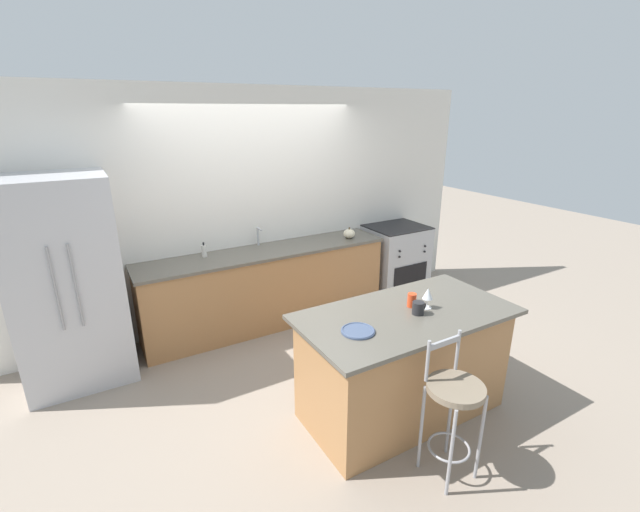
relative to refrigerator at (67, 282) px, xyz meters
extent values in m
plane|color=gray|center=(1.97, -0.25, -0.96)|extent=(18.00, 18.00, 0.00)
cube|color=silver|center=(1.97, 0.41, 0.39)|extent=(6.00, 0.07, 2.70)
cube|color=#A87547|center=(1.97, 0.11, -0.52)|extent=(2.87, 0.60, 0.89)
cube|color=#5B564C|center=(1.97, 0.11, -0.06)|extent=(2.90, 0.64, 0.03)
cube|color=black|center=(1.97, 0.11, -0.05)|extent=(0.56, 0.33, 0.01)
cylinder|color=#ADAFB5|center=(1.97, 0.31, 0.07)|extent=(0.02, 0.02, 0.22)
cylinder|color=#ADAFB5|center=(1.97, 0.25, 0.17)|extent=(0.02, 0.12, 0.02)
cube|color=#A87547|center=(2.31, -1.94, -0.52)|extent=(1.62, 0.78, 0.89)
cube|color=#5B564C|center=(2.31, -1.94, -0.05)|extent=(1.74, 0.90, 0.03)
cube|color=#BCBCC1|center=(0.00, 0.00, 0.00)|extent=(0.90, 0.78, 1.93)
cylinder|color=#939399|center=(-0.07, -0.40, 0.10)|extent=(0.02, 0.02, 0.73)
cylinder|color=#939399|center=(0.07, -0.40, 0.10)|extent=(0.02, 0.02, 0.73)
cube|color=#ADAFB5|center=(3.87, 0.06, -0.49)|extent=(0.76, 0.65, 0.94)
cube|color=black|center=(3.87, -0.27, -0.61)|extent=(0.55, 0.01, 0.30)
cube|color=black|center=(3.87, 0.06, -0.01)|extent=(0.76, 0.65, 0.02)
cylinder|color=black|center=(3.65, -0.27, -0.23)|extent=(0.03, 0.02, 0.03)
cylinder|color=black|center=(4.08, -0.27, -0.23)|extent=(0.03, 0.02, 0.03)
cylinder|color=black|center=(3.65, -0.27, -0.30)|extent=(0.03, 0.02, 0.03)
cylinder|color=black|center=(4.08, -0.27, -0.30)|extent=(0.03, 0.02, 0.03)
cylinder|color=#99999E|center=(2.02, -2.76, -0.62)|extent=(0.02, 0.02, 0.68)
cylinder|color=#99999E|center=(2.30, -2.76, -0.62)|extent=(0.02, 0.02, 0.68)
cylinder|color=#99999E|center=(2.02, -2.48, -0.62)|extent=(0.02, 0.02, 0.68)
cylinder|color=#99999E|center=(2.30, -2.48, -0.62)|extent=(0.02, 0.02, 0.68)
torus|color=#99999E|center=(2.16, -2.62, -0.75)|extent=(0.29, 0.29, 0.02)
cylinder|color=#7F705B|center=(2.16, -2.62, -0.26)|extent=(0.38, 0.38, 0.04)
cylinder|color=#99999E|center=(2.02, -2.48, -0.09)|extent=(0.02, 0.02, 0.30)
cylinder|color=#99999E|center=(2.30, -2.48, -0.09)|extent=(0.02, 0.02, 0.30)
cube|color=#99999E|center=(2.16, -2.48, 0.01)|extent=(0.28, 0.02, 0.04)
cylinder|color=#425170|center=(1.80, -2.00, -0.03)|extent=(0.25, 0.25, 0.01)
torus|color=#425170|center=(1.80, -2.00, -0.02)|extent=(0.24, 0.24, 0.01)
cylinder|color=white|center=(2.50, -1.96, -0.03)|extent=(0.08, 0.08, 0.00)
cylinder|color=white|center=(2.50, -1.96, 0.01)|extent=(0.01, 0.01, 0.08)
cone|color=white|center=(2.50, -1.96, 0.09)|extent=(0.08, 0.08, 0.09)
cylinder|color=#232326|center=(2.37, -2.00, 0.01)|extent=(0.09, 0.09, 0.10)
torus|color=#232326|center=(2.41, -2.00, 0.02)|extent=(0.07, 0.01, 0.07)
cylinder|color=red|center=(2.41, -1.88, 0.02)|extent=(0.07, 0.07, 0.11)
ellipsoid|color=beige|center=(3.07, 0.02, 0.01)|extent=(0.14, 0.14, 0.11)
cylinder|color=brown|center=(3.07, 0.02, 0.08)|extent=(0.02, 0.02, 0.02)
cylinder|color=silver|center=(1.31, 0.22, 0.02)|extent=(0.06, 0.06, 0.13)
cylinder|color=black|center=(1.31, 0.22, 0.10)|extent=(0.02, 0.02, 0.03)
camera|label=1|loc=(0.20, -4.23, 1.48)|focal=24.00mm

